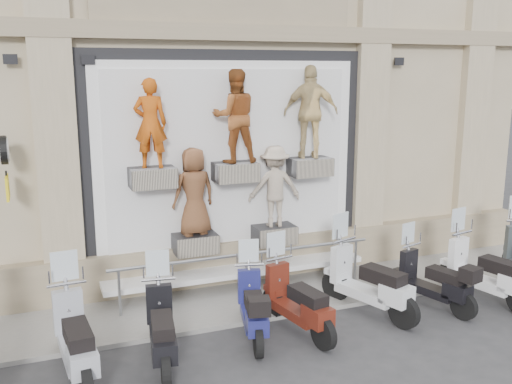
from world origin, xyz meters
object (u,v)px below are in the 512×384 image
scooter_h (433,269)px  scooter_g (369,268)px  scooter_e (253,294)px  scooter_i (487,259)px  guard_rail (247,277)px  scooter_f (297,287)px  scooter_d (161,314)px  clock_sign_bracket (5,159)px  scooter_c (74,322)px

scooter_h → scooter_g: bearing=155.9°
scooter_e → scooter_i: size_ratio=0.88×
guard_rail → scooter_f: 1.57m
scooter_d → scooter_f: scooter_f is taller
scooter_e → clock_sign_bracket: bearing=165.8°
scooter_f → scooter_g: bearing=-2.7°
clock_sign_bracket → scooter_f: (4.20, -1.98, -2.03)m
scooter_c → scooter_d: (1.19, -0.05, -0.06)m
clock_sign_bracket → scooter_h: (6.88, -1.97, -2.08)m
clock_sign_bracket → scooter_e: bearing=-28.5°
scooter_d → scooter_h: 4.93m
clock_sign_bracket → scooter_g: (5.66, -1.79, -1.96)m
scooter_c → scooter_e: (2.71, 0.24, -0.09)m
scooter_h → scooter_i: bearing=-23.4°
scooter_c → scooter_d: scooter_c is taller
guard_rail → scooter_c: scooter_c is taller
scooter_g → guard_rail: bearing=124.5°
guard_rail → scooter_i: (4.05, -1.65, 0.36)m
clock_sign_bracket → scooter_i: size_ratio=0.50×
scooter_c → scooter_e: scooter_c is taller
scooter_f → scooter_h: (2.68, 0.01, -0.05)m
scooter_h → scooter_i: 1.08m
scooter_h → guard_rail: bearing=137.6°
clock_sign_bracket → scooter_h: bearing=-16.0°
scooter_f → scooter_e: bearing=162.1°
scooter_e → scooter_g: 2.19m
guard_rail → scooter_h: size_ratio=2.84×
scooter_g → scooter_d: bearing=167.4°
clock_sign_bracket → scooter_g: size_ratio=0.49×
scooter_g → scooter_h: scooter_g is taller
clock_sign_bracket → scooter_i: (7.95, -2.12, -1.98)m
scooter_c → scooter_i: scooter_i is taller
guard_rail → scooter_c: bearing=-152.1°
scooter_c → scooter_f: scooter_c is taller
scooter_c → scooter_i: size_ratio=1.00×
scooter_f → scooter_d: bearing=174.6°
scooter_c → scooter_h: bearing=-2.8°
clock_sign_bracket → scooter_f: bearing=-25.3°
scooter_e → scooter_g: (2.18, 0.10, 0.12)m
scooter_e → scooter_i: bearing=11.2°
scooter_e → scooter_d: bearing=-155.0°
scooter_d → scooter_e: 1.55m
clock_sign_bracket → guard_rail: bearing=-6.8°
scooter_c → scooter_d: size_ratio=1.07×
clock_sign_bracket → scooter_c: (0.77, -2.13, -1.98)m
guard_rail → clock_sign_bracket: (-3.90, 0.47, 2.34)m
guard_rail → scooter_c: size_ratio=2.50×
guard_rail → scooter_f: (0.30, -1.51, 0.31)m
clock_sign_bracket → scooter_e: (3.47, -1.88, -2.08)m
guard_rail → scooter_f: scooter_f is taller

